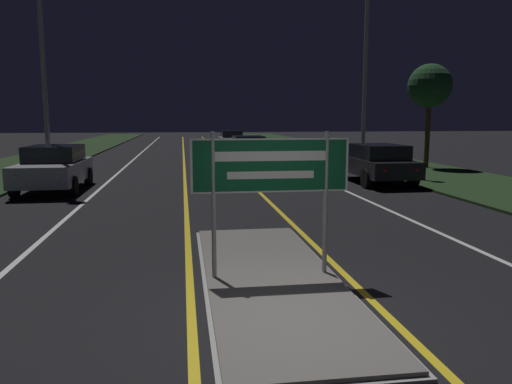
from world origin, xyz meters
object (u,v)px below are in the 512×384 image
Objects in this scene: car_receding_0 at (376,163)px; car_receding_2 at (231,139)px; highway_sign at (271,172)px; car_approaching_0 at (54,167)px; streetlight_right_near at (366,43)px; car_receding_1 at (248,147)px.

car_receding_2 is (-3.35, 22.65, -0.04)m from car_receding_0.
car_receding_2 is (2.66, 33.45, -0.93)m from highway_sign.
streetlight_right_near is at bearing 15.93° from car_approaching_0.
streetlight_right_near is 13.68m from car_approaching_0.
car_receding_0 is at bearing 1.52° from car_approaching_0.
highway_sign reaches higher than car_approaching_0.
car_receding_0 is 1.09× the size of car_receding_1.
streetlight_right_near reaches higher than car_receding_1.
car_approaching_0 is (-8.31, -22.96, 0.05)m from car_receding_2.
car_receding_1 is at bearing 109.18° from car_receding_0.
car_approaching_0 is at bearing 118.33° from highway_sign.
streetlight_right_near reaches higher than car_approaching_0.
streetlight_right_near is 5.86m from car_receding_0.
car_receding_2 is (-3.99, 19.45, -4.91)m from streetlight_right_near.
car_receding_1 is 13.36m from car_approaching_0.
highway_sign is at bearing -96.52° from car_receding_1.
car_receding_0 reaches higher than car_receding_2.
car_receding_1 is (-3.59, 10.33, -0.00)m from car_receding_0.
car_receding_0 is 11.67m from car_approaching_0.
streetlight_right_near reaches higher than car_receding_2.
streetlight_right_near is 2.06× the size of car_receding_2.
streetlight_right_near is at bearing -59.31° from car_receding_1.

